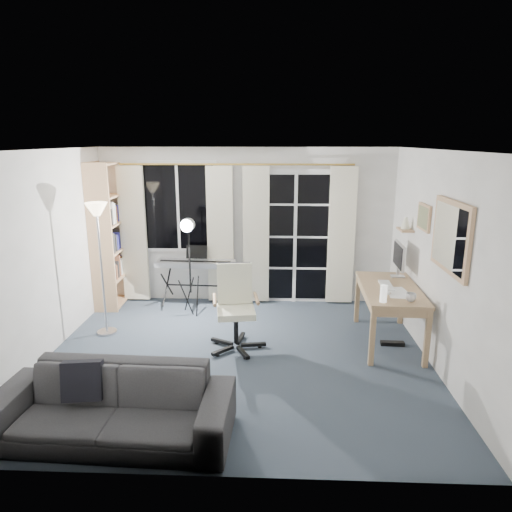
{
  "coord_description": "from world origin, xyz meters",
  "views": [
    {
      "loc": [
        0.44,
        -4.95,
        2.51
      ],
      "look_at": [
        0.21,
        0.35,
        1.15
      ],
      "focal_mm": 32.0,
      "sensor_mm": 36.0,
      "label": 1
    }
  ],
  "objects_px": {
    "mug": "(411,296)",
    "sofa": "(111,395)",
    "desk": "(390,294)",
    "office_chair": "(235,299)",
    "monitor": "(399,257)",
    "keyboard_piano": "(196,264)",
    "bookshelf": "(108,237)",
    "torchiere_lamp": "(98,230)",
    "studio_light": "(188,236)"
  },
  "relations": [
    {
      "from": "bookshelf",
      "to": "monitor",
      "type": "xyz_separation_m",
      "value": [
        4.2,
        -0.89,
        -0.03
      ]
    },
    {
      "from": "bookshelf",
      "to": "keyboard_piano",
      "type": "xyz_separation_m",
      "value": [
        1.37,
        -0.13,
        -0.38
      ]
    },
    {
      "from": "sofa",
      "to": "office_chair",
      "type": "bearing_deg",
      "value": 66.62
    },
    {
      "from": "monitor",
      "to": "mug",
      "type": "relative_size",
      "value": 4.4
    },
    {
      "from": "bookshelf",
      "to": "keyboard_piano",
      "type": "bearing_deg",
      "value": -7.59
    },
    {
      "from": "bookshelf",
      "to": "keyboard_piano",
      "type": "height_order",
      "value": "bookshelf"
    },
    {
      "from": "sofa",
      "to": "desk",
      "type": "bearing_deg",
      "value": 38.06
    },
    {
      "from": "keyboard_piano",
      "to": "desk",
      "type": "relative_size",
      "value": 0.87
    },
    {
      "from": "office_chair",
      "to": "monitor",
      "type": "bearing_deg",
      "value": 7.61
    },
    {
      "from": "studio_light",
      "to": "office_chair",
      "type": "relative_size",
      "value": 1.42
    },
    {
      "from": "desk",
      "to": "mug",
      "type": "xyz_separation_m",
      "value": [
        0.1,
        -0.5,
        0.15
      ]
    },
    {
      "from": "torchiere_lamp",
      "to": "office_chair",
      "type": "distance_m",
      "value": 1.94
    },
    {
      "from": "keyboard_piano",
      "to": "mug",
      "type": "relative_size",
      "value": 10.13
    },
    {
      "from": "bookshelf",
      "to": "office_chair",
      "type": "height_order",
      "value": "bookshelf"
    },
    {
      "from": "torchiere_lamp",
      "to": "monitor",
      "type": "bearing_deg",
      "value": 4.85
    },
    {
      "from": "monitor",
      "to": "sofa",
      "type": "relative_size",
      "value": 0.26
    },
    {
      "from": "bookshelf",
      "to": "torchiere_lamp",
      "type": "bearing_deg",
      "value": -76.73
    },
    {
      "from": "sofa",
      "to": "bookshelf",
      "type": "bearing_deg",
      "value": 111.65
    },
    {
      "from": "bookshelf",
      "to": "monitor",
      "type": "height_order",
      "value": "bookshelf"
    },
    {
      "from": "bookshelf",
      "to": "torchiere_lamp",
      "type": "relative_size",
      "value": 1.26
    },
    {
      "from": "bookshelf",
      "to": "desk",
      "type": "xyz_separation_m",
      "value": [
        4.01,
        -1.34,
        -0.4
      ]
    },
    {
      "from": "keyboard_piano",
      "to": "monitor",
      "type": "bearing_deg",
      "value": -12.36
    },
    {
      "from": "office_chair",
      "to": "torchiere_lamp",
      "type": "bearing_deg",
      "value": 162.25
    },
    {
      "from": "bookshelf",
      "to": "desk",
      "type": "height_order",
      "value": "bookshelf"
    },
    {
      "from": "torchiere_lamp",
      "to": "desk",
      "type": "height_order",
      "value": "torchiere_lamp"
    },
    {
      "from": "bookshelf",
      "to": "mug",
      "type": "xyz_separation_m",
      "value": [
        4.11,
        -1.84,
        -0.25
      ]
    },
    {
      "from": "mug",
      "to": "torchiere_lamp",
      "type": "bearing_deg",
      "value": 170.64
    },
    {
      "from": "studio_light",
      "to": "sofa",
      "type": "xyz_separation_m",
      "value": [
        -0.15,
        -2.86,
        -0.78
      ]
    },
    {
      "from": "desk",
      "to": "sofa",
      "type": "relative_size",
      "value": 0.68
    },
    {
      "from": "studio_light",
      "to": "bookshelf",
      "type": "bearing_deg",
      "value": 161.7
    },
    {
      "from": "desk",
      "to": "monitor",
      "type": "height_order",
      "value": "monitor"
    },
    {
      "from": "torchiere_lamp",
      "to": "desk",
      "type": "bearing_deg",
      "value": -1.9
    },
    {
      "from": "monitor",
      "to": "keyboard_piano",
      "type": "bearing_deg",
      "value": 167.43
    },
    {
      "from": "office_chair",
      "to": "keyboard_piano",
      "type": "bearing_deg",
      "value": 109.23
    },
    {
      "from": "torchiere_lamp",
      "to": "monitor",
      "type": "height_order",
      "value": "torchiere_lamp"
    },
    {
      "from": "torchiere_lamp",
      "to": "desk",
      "type": "relative_size",
      "value": 1.25
    },
    {
      "from": "mug",
      "to": "sofa",
      "type": "bearing_deg",
      "value": -152.24
    },
    {
      "from": "studio_light",
      "to": "desk",
      "type": "xyz_separation_m",
      "value": [
        2.67,
        -0.82,
        -0.54
      ]
    },
    {
      "from": "keyboard_piano",
      "to": "desk",
      "type": "height_order",
      "value": "keyboard_piano"
    },
    {
      "from": "studio_light",
      "to": "sofa",
      "type": "relative_size",
      "value": 0.71
    },
    {
      "from": "torchiere_lamp",
      "to": "keyboard_piano",
      "type": "relative_size",
      "value": 1.44
    },
    {
      "from": "monitor",
      "to": "sofa",
      "type": "xyz_separation_m",
      "value": [
        -3.01,
        -2.49,
        -0.61
      ]
    },
    {
      "from": "bookshelf",
      "to": "sofa",
      "type": "distance_m",
      "value": 3.64
    },
    {
      "from": "keyboard_piano",
      "to": "office_chair",
      "type": "bearing_deg",
      "value": -59.62
    },
    {
      "from": "keyboard_piano",
      "to": "sofa",
      "type": "height_order",
      "value": "keyboard_piano"
    },
    {
      "from": "keyboard_piano",
      "to": "monitor",
      "type": "relative_size",
      "value": 2.3
    },
    {
      "from": "studio_light",
      "to": "office_chair",
      "type": "height_order",
      "value": "studio_light"
    },
    {
      "from": "monitor",
      "to": "sofa",
      "type": "bearing_deg",
      "value": -138.08
    },
    {
      "from": "keyboard_piano",
      "to": "monitor",
      "type": "distance_m",
      "value": 2.96
    },
    {
      "from": "sofa",
      "to": "keyboard_piano",
      "type": "bearing_deg",
      "value": 89.13
    }
  ]
}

